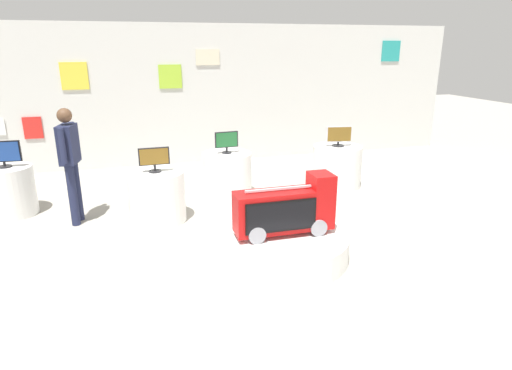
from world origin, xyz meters
TOP-DOWN VIEW (x-y plane):
  - ground_plane at (0.00, 0.00)m, footprint 30.00×30.00m
  - back_wall_display at (-0.01, 4.69)m, footprint 12.05×0.13m
  - main_display_pedestal at (0.31, -0.18)m, footprint 1.57×1.57m
  - novelty_firetruck_tv at (0.34, -0.19)m, footprint 1.18×0.39m
  - display_pedestal_left_rear at (-3.20, 2.31)m, footprint 0.73×0.73m
  - tv_on_left_rear at (-3.20, 2.30)m, footprint 0.51×0.20m
  - display_pedestal_center_rear at (0.16, 2.27)m, footprint 0.83×0.83m
  - tv_on_center_rear at (0.16, 2.26)m, footprint 0.39×0.16m
  - display_pedestal_right_rear at (2.20, 2.24)m, footprint 0.87×0.87m
  - tv_on_right_rear at (2.20, 2.23)m, footprint 0.46×0.22m
  - display_pedestal_far_right at (-1.07, 1.44)m, footprint 0.82×0.82m
  - tv_on_far_right at (-1.07, 1.43)m, footprint 0.43×0.18m
  - shopper_browsing_near_truck at (-2.20, 1.70)m, footprint 0.26×0.55m

SIDE VIEW (x-z plane):
  - ground_plane at x=0.00m, z-range 0.00..0.00m
  - main_display_pedestal at x=0.31m, z-range 0.00..0.31m
  - display_pedestal_left_rear at x=-3.20m, z-range 0.00..0.75m
  - display_pedestal_center_rear at x=0.16m, z-range 0.00..0.75m
  - display_pedestal_right_rear at x=2.20m, z-range 0.00..0.75m
  - display_pedestal_far_right at x=-1.07m, z-range 0.00..0.75m
  - novelty_firetruck_tv at x=0.34m, z-range 0.25..0.97m
  - tv_on_right_rear at x=2.20m, z-range 0.76..1.12m
  - tv_on_far_right at x=-1.07m, z-range 0.77..1.13m
  - tv_on_center_rear at x=0.16m, z-range 0.78..1.14m
  - tv_on_left_rear at x=-3.20m, z-range 0.77..1.16m
  - shopper_browsing_near_truck at x=-2.20m, z-range 0.15..1.81m
  - back_wall_display at x=-0.01m, z-range 0.00..2.92m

